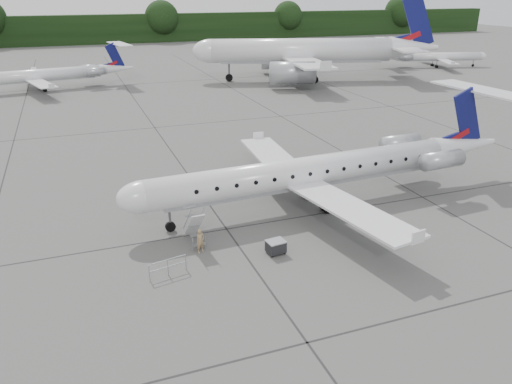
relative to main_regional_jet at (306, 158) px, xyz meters
name	(u,v)px	position (x,y,z in m)	size (l,w,h in m)	color
ground	(339,230)	(0.53, -4.32, -3.84)	(320.00, 320.00, 0.00)	#595957
treeline	(119,29)	(0.53, 125.68, 0.16)	(260.00, 4.00, 8.00)	black
main_regional_jet	(306,158)	(0.00, 0.00, 0.00)	(29.91, 21.54, 7.67)	silver
airstair	(194,226)	(-8.94, -2.70, -2.63)	(0.85, 2.24, 2.40)	silver
passenger	(200,241)	(-8.87, -3.97, -3.07)	(0.56, 0.37, 1.53)	#9A7D54
safety_railing	(168,268)	(-11.27, -5.95, -3.34)	(2.20, 0.08, 1.00)	#93969B
baggage_cart	(276,247)	(-4.63, -5.75, -3.37)	(1.06, 0.86, 0.92)	black
bg_narrowbody	(301,38)	(23.00, 49.65, 3.25)	(39.47, 28.42, 14.17)	silver
bg_regional_left	(34,69)	(-19.90, 55.21, -0.50)	(25.45, 18.33, 6.68)	silver
bg_regional_right	(440,52)	(56.25, 54.20, -0.93)	(22.13, 15.93, 5.80)	silver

